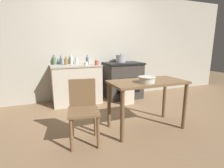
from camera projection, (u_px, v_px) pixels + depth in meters
The scene contains 17 objects.
ground_plane at pixel (121, 120), 3.10m from camera, with size 14.00×14.00×0.00m, color #896B4C.
wall_back at pixel (94, 46), 4.26m from camera, with size 8.00×0.07×2.55m.
counter_cabinet at pixel (76, 84), 3.95m from camera, with size 1.08×0.62×0.87m.
stove at pixel (123, 80), 4.36m from camera, with size 0.90×0.65×0.89m.
work_table at pixel (147, 89), 2.67m from camera, with size 1.16×0.59×0.77m.
chair at pixel (83, 109), 2.33m from camera, with size 0.46×0.46×0.85m.
flour_sack at pixel (127, 96), 3.94m from camera, with size 0.26×0.18×0.35m, color beige.
stock_pot at pixel (121, 59), 4.29m from camera, with size 0.24×0.24×0.21m.
mixing_bowl_large at pixel (147, 79), 2.51m from camera, with size 0.25×0.25×0.09m.
bottle_far_left at pixel (71, 60), 4.03m from camera, with size 0.06×0.06×0.23m.
bottle_left at pixel (61, 61), 3.92m from camera, with size 0.06×0.06×0.20m.
bottle_mid_left at pixel (87, 61), 4.02m from camera, with size 0.06×0.06×0.21m.
bottle_center_left at pixel (54, 61), 3.90m from camera, with size 0.08×0.08×0.22m.
bottle_center at pixel (66, 62), 3.89m from camera, with size 0.08×0.08×0.18m.
bottle_center_right at pixel (77, 61), 4.01m from camera, with size 0.07×0.07×0.21m.
cup_mid_right at pixel (86, 64), 3.72m from camera, with size 0.08×0.08×0.08m, color silver.
cup_right at pixel (97, 63), 3.81m from camera, with size 0.08×0.08×0.10m, color #B74C42.
Camera 1 is at (-1.22, -2.63, 1.29)m, focal length 28.00 mm.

